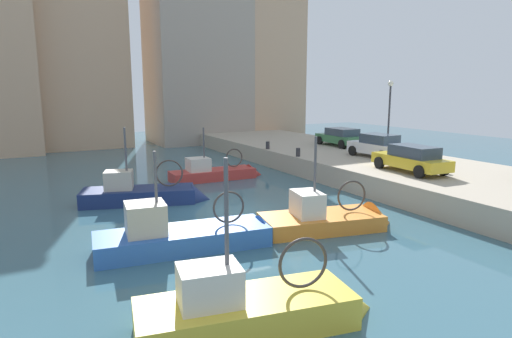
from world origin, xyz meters
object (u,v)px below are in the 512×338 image
(fishing_boat_red, at_px, (218,177))
(mooring_bollard_mid, at_px, (298,152))
(fishing_boat_blue, at_px, (192,244))
(mooring_bollard_north, at_px, (268,145))
(parked_car_green, at_px, (341,137))
(parked_car_white, at_px, (378,146))
(fishing_boat_yellow, at_px, (259,322))
(fishing_boat_orange, at_px, (331,225))
(fishing_boat_navy, at_px, (146,200))
(parked_car_yellow, at_px, (412,159))
(quay_streetlamp, at_px, (390,105))

(fishing_boat_red, height_order, mooring_bollard_mid, fishing_boat_red)
(fishing_boat_blue, distance_m, mooring_bollard_mid, 14.27)
(mooring_bollard_mid, bearing_deg, mooring_bollard_north, 90.00)
(parked_car_green, bearing_deg, parked_car_white, -105.51)
(fishing_boat_yellow, bearing_deg, fishing_boat_orange, 40.32)
(fishing_boat_yellow, xyz_separation_m, mooring_bollard_north, (11.06, 19.15, 1.35))
(fishing_boat_navy, relative_size, fishing_boat_red, 1.06)
(parked_car_white, bearing_deg, mooring_bollard_north, 122.82)
(fishing_boat_navy, relative_size, parked_car_yellow, 1.45)
(fishing_boat_yellow, bearing_deg, mooring_bollard_north, 59.99)
(parked_car_white, bearing_deg, fishing_boat_orange, -141.67)
(fishing_boat_red, xyz_separation_m, quay_streetlamp, (10.82, -3.30, 4.33))
(parked_car_green, bearing_deg, parked_car_yellow, -109.22)
(parked_car_white, bearing_deg, quay_streetlamp, 20.94)
(mooring_bollard_north, bearing_deg, fishing_boat_red, -151.28)
(fishing_boat_yellow, bearing_deg, fishing_boat_navy, 87.55)
(fishing_boat_navy, xyz_separation_m, fishing_boat_blue, (-0.11, -6.97, 0.02))
(fishing_boat_yellow, relative_size, mooring_bollard_north, 10.97)
(fishing_boat_red, distance_m, fishing_boat_orange, 11.16)
(fishing_boat_blue, bearing_deg, fishing_boat_yellow, -94.29)
(fishing_boat_blue, height_order, quay_streetlamp, quay_streetlamp)
(fishing_boat_orange, distance_m, quay_streetlamp, 13.91)
(fishing_boat_red, xyz_separation_m, parked_car_green, (11.03, 1.81, 1.78))
(fishing_boat_orange, relative_size, parked_car_white, 1.51)
(fishing_boat_orange, relative_size, mooring_bollard_north, 10.55)
(fishing_boat_orange, relative_size, fishing_boat_yellow, 0.96)
(fishing_boat_red, height_order, parked_car_green, fishing_boat_red)
(fishing_boat_navy, xyz_separation_m, parked_car_white, (14.81, -0.21, 1.84))
(parked_car_yellow, height_order, mooring_bollard_north, parked_car_yellow)
(fishing_boat_navy, bearing_deg, quay_streetlamp, 1.11)
(fishing_boat_red, relative_size, mooring_bollard_mid, 10.96)
(fishing_boat_navy, height_order, fishing_boat_blue, fishing_boat_navy)
(fishing_boat_orange, bearing_deg, parked_car_white, 38.33)
(fishing_boat_yellow, xyz_separation_m, quay_streetlamp, (16.71, 13.01, 4.33))
(parked_car_green, bearing_deg, fishing_boat_yellow, -133.03)
(fishing_boat_orange, distance_m, parked_car_green, 16.99)
(parked_car_green, relative_size, parked_car_white, 1.06)
(fishing_boat_navy, height_order, fishing_boat_red, fishing_boat_navy)
(fishing_boat_orange, bearing_deg, fishing_boat_red, 90.97)
(quay_streetlamp, bearing_deg, fishing_boat_orange, -143.55)
(fishing_boat_blue, bearing_deg, mooring_bollard_north, 51.62)
(fishing_boat_yellow, distance_m, parked_car_yellow, 15.57)
(parked_car_white, distance_m, quay_streetlamp, 2.89)
(fishing_boat_red, relative_size, mooring_bollard_north, 10.96)
(fishing_boat_red, distance_m, mooring_bollard_mid, 5.47)
(fishing_boat_yellow, distance_m, quay_streetlamp, 21.61)
(parked_car_yellow, bearing_deg, fishing_boat_blue, -170.66)
(fishing_boat_blue, xyz_separation_m, parked_car_yellow, (12.90, 2.12, 1.78))
(parked_car_green, relative_size, quay_streetlamp, 0.85)
(fishing_boat_red, xyz_separation_m, parked_car_white, (9.46, -3.82, 1.83))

